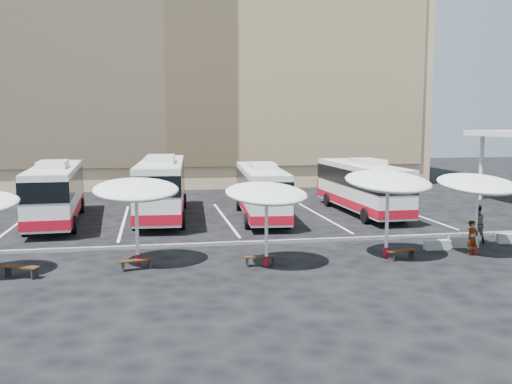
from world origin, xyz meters
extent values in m
plane|color=black|center=(0.00, 0.00, 0.00)|extent=(120.00, 120.00, 0.00)
cube|color=tan|center=(0.00, 32.00, 12.50)|extent=(42.00, 18.00, 25.00)
cube|color=tan|center=(0.00, 22.90, 12.00)|extent=(40.00, 0.30, 20.00)
cylinder|color=silver|center=(20.00, 13.00, 2.40)|extent=(0.30, 0.30, 4.80)
cube|color=black|center=(0.00, 0.50, 0.07)|extent=(34.00, 0.25, 0.15)
cube|color=white|center=(-12.00, 8.00, 0.01)|extent=(0.15, 12.00, 0.01)
cube|color=white|center=(-6.00, 8.00, 0.01)|extent=(0.15, 12.00, 0.01)
cube|color=white|center=(0.00, 8.00, 0.01)|extent=(0.15, 12.00, 0.01)
cube|color=white|center=(6.00, 8.00, 0.01)|extent=(0.15, 12.00, 0.01)
cube|color=white|center=(12.00, 8.00, 0.01)|extent=(0.15, 12.00, 0.01)
cube|color=silver|center=(-9.82, 8.39, 1.85)|extent=(3.03, 11.49, 2.84)
cube|color=black|center=(-9.82, 8.39, 2.42)|extent=(3.09, 11.55, 1.04)
cube|color=#AA0C1C|center=(-9.82, 8.39, 0.81)|extent=(3.09, 11.55, 0.52)
cube|color=#AA0C1C|center=(-10.15, 14.06, 1.14)|extent=(2.43, 0.33, 1.33)
cube|color=silver|center=(-9.76, 7.44, 3.46)|extent=(1.68, 2.93, 0.38)
cylinder|color=black|center=(-11.19, 11.63, 0.47)|extent=(0.39, 0.97, 0.95)
cylinder|color=black|center=(-8.83, 11.77, 0.47)|extent=(0.39, 0.97, 0.95)
cylinder|color=black|center=(-10.78, 4.54, 0.47)|extent=(0.39, 0.97, 0.95)
cylinder|color=black|center=(-8.41, 4.68, 0.47)|extent=(0.39, 0.97, 0.95)
cube|color=silver|center=(-3.73, 9.07, 1.96)|extent=(3.31, 12.17, 3.01)
cube|color=black|center=(-3.73, 9.07, 2.56)|extent=(3.37, 12.24, 1.10)
cube|color=#AA0C1C|center=(-3.73, 9.07, 0.85)|extent=(3.37, 12.24, 0.55)
cube|color=#AA0C1C|center=(-3.33, 15.08, 1.20)|extent=(2.57, 0.37, 1.40)
cube|color=silver|center=(-3.80, 8.07, 3.66)|extent=(1.80, 3.11, 0.40)
cylinder|color=black|center=(-4.75, 12.66, 0.50)|extent=(0.42, 1.02, 1.00)
cylinder|color=black|center=(-2.25, 12.49, 0.50)|extent=(0.42, 1.02, 1.00)
cylinder|color=black|center=(-5.25, 5.16, 0.50)|extent=(0.42, 1.02, 1.00)
cylinder|color=black|center=(-2.75, 4.99, 0.50)|extent=(0.42, 1.02, 1.00)
cube|color=silver|center=(2.17, 7.77, 1.73)|extent=(3.05, 10.80, 2.66)
cube|color=black|center=(2.17, 7.77, 2.26)|extent=(3.11, 10.86, 0.98)
cube|color=#AA0C1C|center=(2.17, 7.77, 0.75)|extent=(3.11, 10.86, 0.49)
cube|color=#AA0C1C|center=(2.58, 13.08, 1.07)|extent=(2.28, 0.36, 1.24)
cube|color=silver|center=(2.10, 6.89, 3.24)|extent=(1.63, 2.77, 0.36)
cylinder|color=black|center=(1.30, 10.96, 0.44)|extent=(0.38, 0.91, 0.89)
cylinder|color=black|center=(3.52, 10.78, 0.44)|extent=(0.38, 0.91, 0.89)
cylinder|color=black|center=(0.78, 4.32, 0.44)|extent=(0.38, 0.91, 0.89)
cylinder|color=black|center=(2.99, 4.14, 0.44)|extent=(0.38, 0.91, 0.89)
cube|color=silver|center=(8.81, 8.42, 1.79)|extent=(2.47, 11.08, 2.76)
cube|color=black|center=(8.81, 8.42, 2.35)|extent=(2.52, 11.13, 1.01)
cube|color=#AA0C1C|center=(8.81, 8.42, 0.78)|extent=(2.52, 11.13, 0.51)
cube|color=#AA0C1C|center=(8.73, 13.94, 1.10)|extent=(2.36, 0.22, 1.29)
cube|color=silver|center=(8.83, 7.50, 3.36)|extent=(1.51, 2.78, 0.37)
cylinder|color=black|center=(7.61, 11.62, 0.46)|extent=(0.34, 0.92, 0.92)
cylinder|color=black|center=(9.91, 11.66, 0.46)|extent=(0.34, 0.92, 0.92)
cylinder|color=black|center=(7.72, 4.72, 0.46)|extent=(0.34, 0.92, 0.92)
cylinder|color=black|center=(10.02, 4.76, 0.46)|extent=(0.34, 0.92, 0.92)
cylinder|color=silver|center=(-4.95, -2.48, 1.53)|extent=(0.16, 0.16, 3.05)
cylinder|color=#AA0C1C|center=(-4.95, -2.48, 0.20)|extent=(0.25, 0.25, 0.41)
ellipsoid|color=white|center=(-4.95, -2.48, 3.10)|extent=(3.81, 3.85, 1.05)
cylinder|color=silver|center=(0.20, -3.72, 1.46)|extent=(0.17, 0.17, 2.93)
cylinder|color=#AA0C1C|center=(0.20, -3.72, 0.20)|extent=(0.26, 0.26, 0.39)
ellipsoid|color=white|center=(0.20, -3.72, 2.98)|extent=(4.02, 4.05, 1.00)
cylinder|color=silver|center=(5.61, -3.14, 1.62)|extent=(0.18, 0.18, 3.24)
cylinder|color=#AA0C1C|center=(5.61, -3.14, 0.22)|extent=(0.28, 0.28, 0.43)
ellipsoid|color=white|center=(5.61, -3.14, 3.30)|extent=(4.27, 4.31, 1.11)
cylinder|color=silver|center=(9.72, -3.28, 1.54)|extent=(0.16, 0.16, 3.07)
cylinder|color=#AA0C1C|center=(9.72, -3.28, 0.20)|extent=(0.24, 0.24, 0.41)
ellipsoid|color=white|center=(9.72, -3.28, 3.12)|extent=(3.78, 3.82, 1.05)
cube|color=black|center=(-9.23, -3.78, 0.42)|extent=(1.48, 0.94, 0.06)
cube|color=black|center=(-9.76, -3.54, 0.19)|extent=(0.20, 0.36, 0.39)
cube|color=black|center=(-8.70, -4.01, 0.19)|extent=(0.20, 0.36, 0.39)
cube|color=black|center=(-4.98, -3.37, 0.38)|extent=(1.37, 0.67, 0.05)
cube|color=black|center=(-5.49, -3.50, 0.18)|extent=(0.13, 0.34, 0.35)
cube|color=black|center=(-4.46, -3.24, 0.18)|extent=(0.13, 0.34, 0.35)
cube|color=black|center=(-0.04, -3.66, 0.39)|extent=(1.35, 0.38, 0.05)
cube|color=black|center=(-0.58, -3.67, 0.18)|extent=(0.06, 0.34, 0.36)
cube|color=black|center=(0.50, -3.66, 0.18)|extent=(0.06, 0.34, 0.36)
cube|color=black|center=(6.09, -3.68, 0.39)|extent=(1.42, 0.73, 0.05)
cube|color=black|center=(5.56, -3.83, 0.18)|extent=(0.15, 0.35, 0.37)
cube|color=black|center=(6.62, -3.53, 0.18)|extent=(0.15, 0.35, 0.37)
cube|color=gray|center=(8.50, -2.18, 0.22)|extent=(1.18, 0.40, 0.44)
cube|color=gray|center=(9.96, -1.92, 0.25)|extent=(1.38, 0.61, 0.50)
cube|color=gray|center=(12.66, -1.55, 0.24)|extent=(1.34, 0.69, 0.48)
imported|color=black|center=(9.42, -3.53, 0.77)|extent=(0.65, 0.52, 1.55)
imported|color=black|center=(11.08, -1.14, 0.93)|extent=(0.96, 0.78, 1.86)
camera|label=1|loc=(-4.26, -25.90, 5.83)|focal=40.00mm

